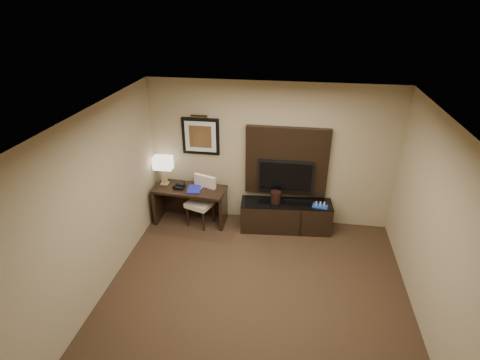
% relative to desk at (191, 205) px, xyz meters
% --- Properties ---
extents(floor, '(4.50, 5.00, 0.01)m').
position_rel_desk_xyz_m(floor, '(1.48, -2.15, -0.37)').
color(floor, '#362418').
rests_on(floor, ground).
extents(ceiling, '(4.50, 5.00, 0.01)m').
position_rel_desk_xyz_m(ceiling, '(1.48, -2.15, 2.34)').
color(ceiling, silver).
rests_on(ceiling, wall_back).
extents(wall_back, '(4.50, 0.01, 2.70)m').
position_rel_desk_xyz_m(wall_back, '(1.48, 0.35, 0.99)').
color(wall_back, tan).
rests_on(wall_back, floor).
extents(wall_left, '(0.01, 5.00, 2.70)m').
position_rel_desk_xyz_m(wall_left, '(-0.77, -2.15, 0.99)').
color(wall_left, tan).
rests_on(wall_left, floor).
extents(wall_right, '(0.01, 5.00, 2.70)m').
position_rel_desk_xyz_m(wall_right, '(3.73, -2.15, 0.99)').
color(wall_right, tan).
rests_on(wall_right, floor).
extents(desk, '(1.39, 0.68, 0.72)m').
position_rel_desk_xyz_m(desk, '(0.00, 0.00, 0.00)').
color(desk, black).
rests_on(desk, floor).
extents(credenza, '(1.70, 0.60, 0.57)m').
position_rel_desk_xyz_m(credenza, '(1.83, -0.00, -0.07)').
color(credenza, black).
rests_on(credenza, floor).
extents(tv_wall_panel, '(1.50, 0.12, 1.30)m').
position_rel_desk_xyz_m(tv_wall_panel, '(1.78, 0.29, 0.91)').
color(tv_wall_panel, black).
rests_on(tv_wall_panel, wall_back).
extents(tv, '(1.00, 0.08, 0.60)m').
position_rel_desk_xyz_m(tv, '(1.78, 0.19, 0.66)').
color(tv, black).
rests_on(tv, tv_wall_panel).
extents(artwork, '(0.70, 0.04, 0.70)m').
position_rel_desk_xyz_m(artwork, '(0.18, 0.33, 1.29)').
color(artwork, black).
rests_on(artwork, wall_back).
extents(picture_light, '(0.04, 0.04, 0.30)m').
position_rel_desk_xyz_m(picture_light, '(0.18, 0.29, 1.69)').
color(picture_light, '#3E2414').
rests_on(picture_light, wall_back).
extents(desk_chair, '(0.59, 0.63, 0.93)m').
position_rel_desk_xyz_m(desk_chair, '(0.21, -0.08, 0.10)').
color(desk_chair, beige).
rests_on(desk_chair, floor).
extents(table_lamp, '(0.40, 0.25, 0.61)m').
position_rel_desk_xyz_m(table_lamp, '(-0.52, 0.11, 0.67)').
color(table_lamp, tan).
rests_on(table_lamp, desk).
extents(desk_phone, '(0.21, 0.19, 0.10)m').
position_rel_desk_xyz_m(desk_phone, '(-0.19, -0.02, 0.41)').
color(desk_phone, black).
rests_on(desk_phone, desk).
extents(blue_folder, '(0.27, 0.35, 0.02)m').
position_rel_desk_xyz_m(blue_folder, '(0.11, -0.04, 0.37)').
color(blue_folder, '#1920A5').
rests_on(blue_folder, desk).
extents(book, '(0.16, 0.03, 0.22)m').
position_rel_desk_xyz_m(book, '(0.07, -0.03, 0.47)').
color(book, tan).
rests_on(book, desk).
extents(ice_bucket, '(0.23, 0.23, 0.21)m').
position_rel_desk_xyz_m(ice_bucket, '(1.63, -0.01, 0.32)').
color(ice_bucket, black).
rests_on(ice_bucket, credenza).
extents(minibar_tray, '(0.29, 0.20, 0.10)m').
position_rel_desk_xyz_m(minibar_tray, '(2.43, -0.05, 0.26)').
color(minibar_tray, '#1B44B3').
rests_on(minibar_tray, credenza).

